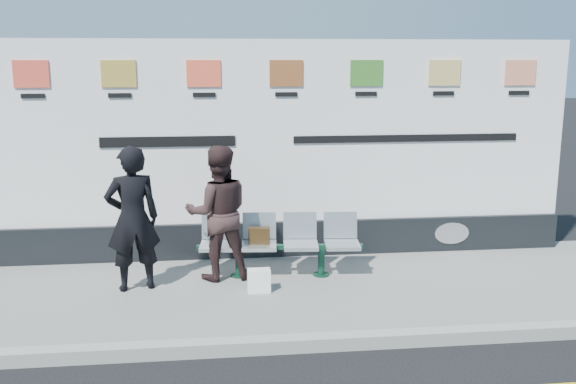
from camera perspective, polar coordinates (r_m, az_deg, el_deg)
The scene contains 8 objects.
pavement at distance 7.94m, azimuth -2.75°, elevation -8.91°, with size 14.00×3.00×0.12m, color slate.
kerb at distance 6.56m, azimuth -1.84°, elevation -13.44°, with size 14.00×0.18×0.14m, color gray.
billboard at distance 8.94m, azimuth -0.22°, elevation 2.49°, with size 8.00×0.30×3.00m.
bench at distance 8.26m, azimuth -0.71°, elevation -6.03°, with size 2.03×0.53×0.43m, color #AAAFB3, non-canonical shape.
woman_left at distance 7.85m, azimuth -13.65°, elevation -2.32°, with size 0.64×0.42×1.75m, color black.
woman_right at distance 8.07m, azimuth -6.22°, elevation -1.86°, with size 0.83×0.64×1.70m, color #301F1F.
handbag_brown at distance 8.17m, azimuth -2.58°, elevation -3.89°, with size 0.27×0.11×0.21m, color black.
carrier_bag_white at distance 7.76m, azimuth -2.60°, elevation -7.87°, with size 0.27×0.16×0.27m, color white.
Camera 1 is at (-0.47, -4.92, 2.87)m, focal length 40.00 mm.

